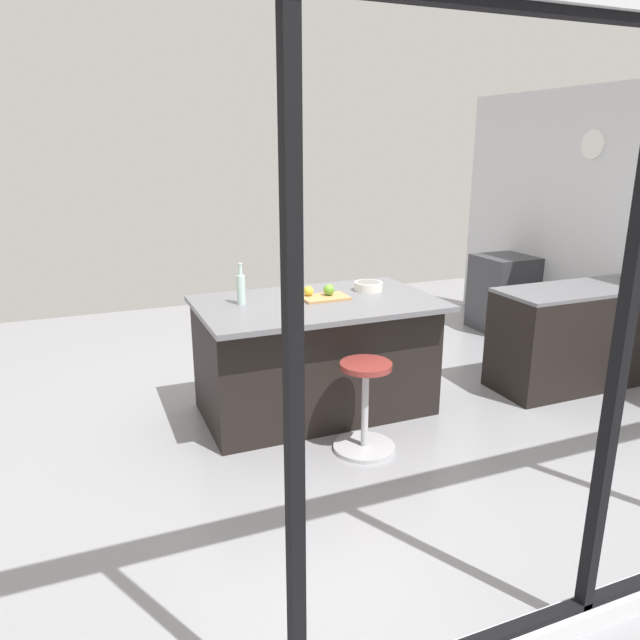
# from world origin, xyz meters

# --- Properties ---
(ground_plane) EXTENTS (7.67, 7.67, 0.00)m
(ground_plane) POSITION_xyz_m (0.00, 0.00, 0.00)
(ground_plane) COLOR gray
(window_panel_rear) EXTENTS (5.90, 0.12, 2.65)m
(window_panel_rear) POSITION_xyz_m (0.00, 2.48, 1.51)
(window_panel_rear) COLOR silver
(window_panel_rear) RESTS_ON ground_plane
(interior_partition_left) EXTENTS (0.15, 4.95, 2.65)m
(interior_partition_left) POSITION_xyz_m (-2.95, -0.00, 1.33)
(interior_partition_left) COLOR silver
(interior_partition_left) RESTS_ON ground_plane
(sink_cabinet) EXTENTS (2.52, 0.60, 1.17)m
(sink_cabinet) POSITION_xyz_m (-2.61, 0.27, 0.45)
(sink_cabinet) COLOR black
(sink_cabinet) RESTS_ON ground_plane
(oven_range) EXTENTS (0.60, 0.61, 0.86)m
(oven_range) POSITION_xyz_m (-2.60, -1.34, 0.43)
(oven_range) COLOR #38383D
(oven_range) RESTS_ON ground_plane
(kitchen_island) EXTENTS (1.83, 1.13, 0.93)m
(kitchen_island) POSITION_xyz_m (0.25, -0.09, 0.47)
(kitchen_island) COLOR black
(kitchen_island) RESTS_ON ground_plane
(stool_by_window) EXTENTS (0.44, 0.44, 0.65)m
(stool_by_window) POSITION_xyz_m (0.18, 0.65, 0.31)
(stool_by_window) COLOR #B7B7BC
(stool_by_window) RESTS_ON ground_plane
(cutting_board) EXTENTS (0.36, 0.24, 0.02)m
(cutting_board) POSITION_xyz_m (0.18, -0.08, 0.94)
(cutting_board) COLOR tan
(cutting_board) RESTS_ON kitchen_island
(apple_green) EXTENTS (0.09, 0.09, 0.09)m
(apple_green) POSITION_xyz_m (0.13, -0.10, 1.00)
(apple_green) COLOR #609E2D
(apple_green) RESTS_ON cutting_board
(apple_yellow) EXTENTS (0.08, 0.08, 0.08)m
(apple_yellow) POSITION_xyz_m (0.28, -0.15, 0.99)
(apple_yellow) COLOR gold
(apple_yellow) RESTS_ON cutting_board
(water_bottle) EXTENTS (0.06, 0.06, 0.31)m
(water_bottle) POSITION_xyz_m (0.82, -0.17, 1.05)
(water_bottle) COLOR silver
(water_bottle) RESTS_ON kitchen_island
(fruit_bowl) EXTENTS (0.23, 0.23, 0.07)m
(fruit_bowl) POSITION_xyz_m (-0.26, -0.20, 0.97)
(fruit_bowl) COLOR silver
(fruit_bowl) RESTS_ON kitchen_island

